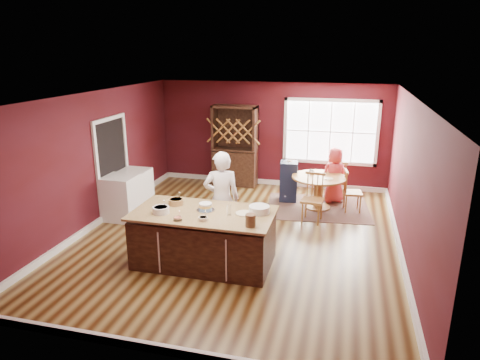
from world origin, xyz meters
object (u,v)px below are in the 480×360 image
object	(u,v)px
seated_woman	(334,175)
toddler	(288,168)
layer_cake	(206,207)
washer	(121,198)
chair_north	(338,180)
high_chair	(289,181)
kitchen_island	(204,239)
chair_south	(313,198)
dining_table	(319,186)
baker	(222,199)
dryer	(136,189)
hutch	(235,146)
chair_east	(353,191)

from	to	relation	value
seated_woman	toddler	xyz separation A→B (m)	(-1.06, -0.15, 0.15)
layer_cake	washer	size ratio (longest dim) A/B	0.32
chair_north	high_chair	bearing A→B (deg)	18.90
kitchen_island	chair_south	bearing A→B (deg)	54.78
dining_table	chair_north	distance (m)	0.85
chair_south	high_chair	distance (m)	1.37
baker	dryer	world-z (taller)	baker
chair_south	high_chair	world-z (taller)	chair_south
chair_south	chair_north	size ratio (longest dim) A/B	1.07
chair_south	hutch	size ratio (longest dim) A/B	0.50
hutch	dryer	size ratio (longest dim) A/B	2.32
chair_north	toddler	bearing A→B (deg)	17.66
washer	chair_north	bearing A→B (deg)	28.66
baker	dining_table	bearing A→B (deg)	-141.61
chair_east	dryer	size ratio (longest dim) A/B	1.05
dining_table	hutch	bearing A→B (deg)	151.34
kitchen_island	layer_cake	size ratio (longest dim) A/B	7.71
chair_south	chair_east	bearing A→B (deg)	52.74
kitchen_island	dryer	distance (m)	3.14
layer_cake	chair_east	xyz separation A→B (m)	(2.41, 3.04, -0.50)
layer_cake	dryer	distance (m)	3.14
layer_cake	toddler	distance (m)	3.52
chair_north	dryer	distance (m)	4.77
washer	layer_cake	bearing A→B (deg)	-30.12
baker	chair_north	world-z (taller)	baker
chair_south	hutch	world-z (taller)	hutch
dining_table	washer	distance (m)	4.35
layer_cake	washer	world-z (taller)	layer_cake
seated_woman	toddler	distance (m)	1.08
hutch	high_chair	bearing A→B (deg)	-30.57
chair_east	washer	xyz separation A→B (m)	(-4.77, -1.67, -0.01)
washer	chair_south	bearing A→B (deg)	11.76
baker	hutch	world-z (taller)	hutch
baker	hutch	size ratio (longest dim) A/B	0.84
kitchen_island	chair_north	bearing A→B (deg)	61.73
seated_woman	washer	distance (m)	4.85
baker	hutch	bearing A→B (deg)	-96.92
chair_east	toddler	size ratio (longest dim) A/B	3.69
seated_woman	hutch	size ratio (longest dim) A/B	0.62
dining_table	chair_south	distance (m)	0.86
chair_east	high_chair	world-z (taller)	high_chair
layer_cake	chair_south	distance (m)	2.75
chair_north	hutch	xyz separation A→B (m)	(-2.71, 0.52, 0.57)
hutch	chair_east	bearing A→B (deg)	-22.57
chair_south	washer	distance (m)	4.04
seated_woman	layer_cake	bearing A→B (deg)	31.63
chair_east	high_chair	bearing A→B (deg)	68.59
dining_table	baker	bearing A→B (deg)	-123.51
layer_cake	toddler	size ratio (longest dim) A/B	1.16
baker	toddler	size ratio (longest dim) A/B	6.85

